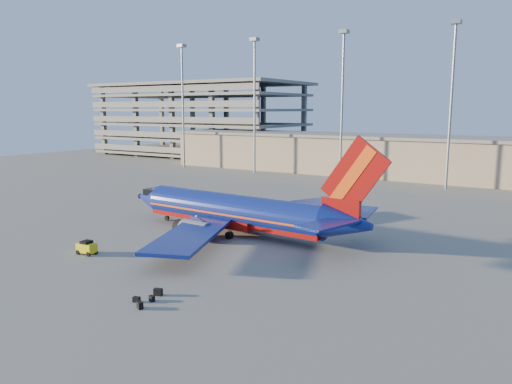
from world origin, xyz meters
TOP-DOWN VIEW (x-y plane):
  - ground at (0.00, 0.00)m, footprint 220.00×220.00m
  - terminal_building at (10.00, 58.00)m, footprint 122.00×16.00m
  - parking_garage at (-62.00, 74.05)m, footprint 62.00×32.00m
  - light_mast_row at (5.00, 46.00)m, footprint 101.60×1.60m
  - aircraft_main at (2.11, 0.14)m, footprint 34.04×32.70m
  - baggage_tug at (-5.74, -14.55)m, footprint 1.93×1.24m
  - luggage_pile at (7.85, -20.10)m, footprint 1.69×3.09m

SIDE VIEW (x-z plane):
  - ground at x=0.00m, z-range 0.00..0.00m
  - luggage_pile at x=7.85m, z-range -0.03..0.51m
  - baggage_tug at x=-5.74m, z-range 0.03..1.37m
  - aircraft_main at x=2.11m, z-range -3.30..8.22m
  - terminal_building at x=10.00m, z-range 0.07..8.57m
  - parking_garage at x=-62.00m, z-range 1.03..22.43m
  - light_mast_row at x=5.00m, z-range 3.23..31.88m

